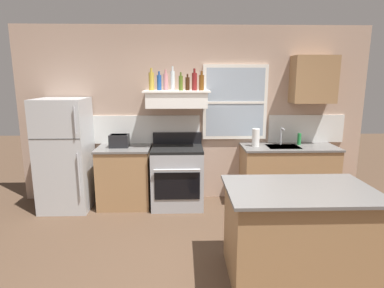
# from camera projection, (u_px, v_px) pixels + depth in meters

# --- Properties ---
(ground_plane) EXTENTS (16.00, 16.00, 0.00)m
(ground_plane) POSITION_uv_depth(u_px,v_px,m) (201.00, 278.00, 3.17)
(ground_plane) COLOR #4C3828
(back_wall) EXTENTS (5.40, 0.11, 2.70)m
(back_wall) POSITION_uv_depth(u_px,v_px,m) (195.00, 115.00, 5.07)
(back_wall) COLOR tan
(back_wall) RESTS_ON ground_plane
(refrigerator) EXTENTS (0.70, 0.72, 1.64)m
(refrigerator) POSITION_uv_depth(u_px,v_px,m) (65.00, 155.00, 4.74)
(refrigerator) COLOR #B7BABC
(refrigerator) RESTS_ON ground_plane
(counter_left_of_stove) EXTENTS (0.79, 0.63, 0.91)m
(counter_left_of_stove) POSITION_uv_depth(u_px,v_px,m) (125.00, 176.00, 4.90)
(counter_left_of_stove) COLOR #9E754C
(counter_left_of_stove) RESTS_ON ground_plane
(toaster) EXTENTS (0.30, 0.20, 0.19)m
(toaster) POSITION_uv_depth(u_px,v_px,m) (119.00, 141.00, 4.80)
(toaster) COLOR black
(toaster) RESTS_ON counter_left_of_stove
(stove_range) EXTENTS (0.76, 0.69, 1.09)m
(stove_range) POSITION_uv_depth(u_px,v_px,m) (177.00, 176.00, 4.89)
(stove_range) COLOR #9EA0A5
(stove_range) RESTS_ON ground_plane
(range_hood_shelf) EXTENTS (0.96, 0.52, 0.24)m
(range_hood_shelf) POSITION_uv_depth(u_px,v_px,m) (177.00, 99.00, 4.74)
(range_hood_shelf) COLOR white
(bottle_champagne_gold_foil) EXTENTS (0.08, 0.08, 0.32)m
(bottle_champagne_gold_foil) POSITION_uv_depth(u_px,v_px,m) (151.00, 81.00, 4.71)
(bottle_champagne_gold_foil) COLOR #B29333
(bottle_champagne_gold_foil) RESTS_ON range_hood_shelf
(bottle_blue_liqueur) EXTENTS (0.07, 0.07, 0.27)m
(bottle_blue_liqueur) POSITION_uv_depth(u_px,v_px,m) (159.00, 82.00, 4.71)
(bottle_blue_liqueur) COLOR #1E478C
(bottle_blue_liqueur) RESTS_ON range_hood_shelf
(bottle_rose_pink) EXTENTS (0.07, 0.07, 0.30)m
(bottle_rose_pink) POSITION_uv_depth(u_px,v_px,m) (166.00, 82.00, 4.73)
(bottle_rose_pink) COLOR #C67F84
(bottle_rose_pink) RESTS_ON range_hood_shelf
(bottle_clear_tall) EXTENTS (0.06, 0.06, 0.35)m
(bottle_clear_tall) POSITION_uv_depth(u_px,v_px,m) (173.00, 80.00, 4.71)
(bottle_clear_tall) COLOR silver
(bottle_clear_tall) RESTS_ON range_hood_shelf
(bottle_olive_oil_square) EXTENTS (0.06, 0.06, 0.26)m
(bottle_olive_oil_square) POSITION_uv_depth(u_px,v_px,m) (181.00, 83.00, 4.65)
(bottle_olive_oil_square) COLOR #4C601E
(bottle_olive_oil_square) RESTS_ON range_hood_shelf
(bottle_brown_stout) EXTENTS (0.06, 0.06, 0.24)m
(bottle_brown_stout) POSITION_uv_depth(u_px,v_px,m) (187.00, 83.00, 4.71)
(bottle_brown_stout) COLOR #381E0F
(bottle_brown_stout) RESTS_ON range_hood_shelf
(bottle_red_label_wine) EXTENTS (0.07, 0.07, 0.31)m
(bottle_red_label_wine) POSITION_uv_depth(u_px,v_px,m) (194.00, 81.00, 4.67)
(bottle_red_label_wine) COLOR maroon
(bottle_red_label_wine) RESTS_ON range_hood_shelf
(bottle_amber_wine) EXTENTS (0.07, 0.07, 0.27)m
(bottle_amber_wine) POSITION_uv_depth(u_px,v_px,m) (202.00, 82.00, 4.69)
(bottle_amber_wine) COLOR brown
(bottle_amber_wine) RESTS_ON range_hood_shelf
(counter_right_with_sink) EXTENTS (1.43, 0.63, 0.91)m
(counter_right_with_sink) POSITION_uv_depth(u_px,v_px,m) (288.00, 175.00, 4.98)
(counter_right_with_sink) COLOR #9E754C
(counter_right_with_sink) RESTS_ON ground_plane
(sink_faucet) EXTENTS (0.03, 0.17, 0.28)m
(sink_faucet) POSITION_uv_depth(u_px,v_px,m) (282.00, 134.00, 4.94)
(sink_faucet) COLOR silver
(sink_faucet) RESTS_ON counter_right_with_sink
(paper_towel_roll) EXTENTS (0.11, 0.11, 0.27)m
(paper_towel_roll) POSITION_uv_depth(u_px,v_px,m) (256.00, 138.00, 4.84)
(paper_towel_roll) COLOR white
(paper_towel_roll) RESTS_ON counter_right_with_sink
(dish_soap_bottle) EXTENTS (0.06, 0.06, 0.18)m
(dish_soap_bottle) POSITION_uv_depth(u_px,v_px,m) (299.00, 139.00, 4.97)
(dish_soap_bottle) COLOR #268C3F
(dish_soap_bottle) RESTS_ON counter_right_with_sink
(kitchen_island) EXTENTS (1.40, 0.90, 0.91)m
(kitchen_island) POSITION_uv_depth(u_px,v_px,m) (297.00, 233.00, 3.13)
(kitchen_island) COLOR #9E754C
(kitchen_island) RESTS_ON ground_plane
(upper_cabinet_right) EXTENTS (0.64, 0.32, 0.70)m
(upper_cabinet_right) POSITION_uv_depth(u_px,v_px,m) (314.00, 80.00, 4.83)
(upper_cabinet_right) COLOR #9E754C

